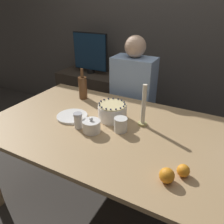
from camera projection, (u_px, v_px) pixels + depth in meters
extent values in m
plane|color=#3D3833|center=(106.00, 199.00, 1.87)|extent=(12.00, 12.00, 0.00)
cube|color=#4C4742|center=(168.00, 22.00, 2.37)|extent=(8.00, 0.05, 2.60)
cube|color=tan|center=(105.00, 127.00, 1.54)|extent=(1.66, 1.04, 0.03)
cylinder|color=tan|center=(65.00, 119.00, 2.39)|extent=(0.07, 0.07, 0.71)
cylinder|color=tan|center=(217.00, 163.00, 1.75)|extent=(0.07, 0.07, 0.71)
cylinder|color=white|center=(112.00, 112.00, 1.60)|extent=(0.21, 0.21, 0.11)
cylinder|color=beige|center=(112.00, 105.00, 1.57)|extent=(0.20, 0.20, 0.01)
sphere|color=#23284C|center=(124.00, 106.00, 1.53)|extent=(0.01, 0.01, 0.01)
sphere|color=#23284C|center=(125.00, 104.00, 1.56)|extent=(0.01, 0.01, 0.01)
sphere|color=#23284C|center=(124.00, 102.00, 1.59)|extent=(0.01, 0.01, 0.01)
sphere|color=#23284C|center=(122.00, 100.00, 1.62)|extent=(0.01, 0.01, 0.01)
sphere|color=#23284C|center=(118.00, 99.00, 1.64)|extent=(0.01, 0.01, 0.01)
sphere|color=#23284C|center=(113.00, 98.00, 1.65)|extent=(0.01, 0.01, 0.01)
sphere|color=#23284C|center=(108.00, 99.00, 1.64)|extent=(0.01, 0.01, 0.01)
sphere|color=#23284C|center=(104.00, 100.00, 1.63)|extent=(0.01, 0.01, 0.01)
sphere|color=#23284C|center=(101.00, 101.00, 1.60)|extent=(0.01, 0.01, 0.01)
sphere|color=#23284C|center=(99.00, 103.00, 1.57)|extent=(0.01, 0.01, 0.01)
sphere|color=#23284C|center=(100.00, 105.00, 1.54)|extent=(0.01, 0.01, 0.01)
sphere|color=#23284C|center=(102.00, 107.00, 1.51)|extent=(0.01, 0.01, 0.01)
sphere|color=#23284C|center=(106.00, 109.00, 1.49)|extent=(0.01, 0.01, 0.01)
sphere|color=#23284C|center=(111.00, 109.00, 1.48)|extent=(0.01, 0.01, 0.01)
sphere|color=#23284C|center=(116.00, 109.00, 1.49)|extent=(0.01, 0.01, 0.01)
sphere|color=#23284C|center=(121.00, 108.00, 1.50)|extent=(0.01, 0.01, 0.01)
cylinder|color=white|center=(92.00, 127.00, 1.45)|extent=(0.12, 0.12, 0.07)
cylinder|color=white|center=(91.00, 122.00, 1.43)|extent=(0.12, 0.12, 0.01)
sphere|color=white|center=(91.00, 119.00, 1.42)|extent=(0.02, 0.02, 0.02)
cylinder|color=white|center=(78.00, 122.00, 1.49)|extent=(0.06, 0.06, 0.09)
cylinder|color=silver|center=(78.00, 115.00, 1.46)|extent=(0.06, 0.06, 0.02)
cylinder|color=white|center=(72.00, 117.00, 1.64)|extent=(0.23, 0.23, 0.01)
cylinder|color=white|center=(72.00, 116.00, 1.63)|extent=(0.23, 0.23, 0.01)
cylinder|color=tan|center=(142.00, 124.00, 1.54)|extent=(0.06, 0.06, 0.02)
cylinder|color=silver|center=(144.00, 104.00, 1.47)|extent=(0.03, 0.03, 0.28)
cylinder|color=brown|center=(83.00, 88.00, 1.91)|extent=(0.07, 0.07, 0.19)
cylinder|color=brown|center=(82.00, 73.00, 1.84)|extent=(0.03, 0.03, 0.08)
cylinder|color=white|center=(121.00, 125.00, 1.45)|extent=(0.09, 0.09, 0.10)
sphere|color=orange|center=(183.00, 171.00, 1.08)|extent=(0.06, 0.06, 0.06)
sphere|color=orange|center=(167.00, 175.00, 1.05)|extent=(0.08, 0.08, 0.08)
cube|color=#473D33|center=(131.00, 134.00, 2.37)|extent=(0.34, 0.34, 0.45)
cube|color=#99B7E0|center=(133.00, 88.00, 2.13)|extent=(0.40, 0.24, 0.60)
sphere|color=#D8AD8C|center=(135.00, 46.00, 1.94)|extent=(0.19, 0.19, 0.19)
cube|color=#382D23|center=(92.00, 97.00, 2.96)|extent=(0.83, 0.44, 0.68)
cylinder|color=black|center=(91.00, 71.00, 2.79)|extent=(0.10, 0.10, 0.05)
cube|color=black|center=(90.00, 52.00, 2.69)|extent=(0.48, 0.02, 0.46)
cube|color=#142D47|center=(90.00, 52.00, 2.68)|extent=(0.45, 0.03, 0.43)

